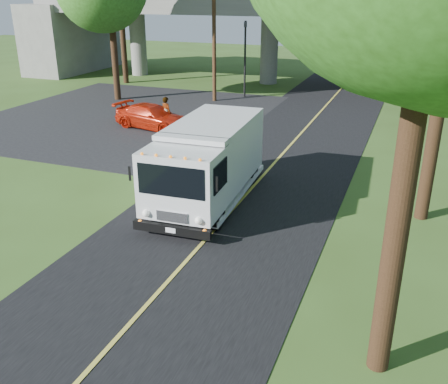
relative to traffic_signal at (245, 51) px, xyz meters
The scene contains 10 objects.
ground 26.87m from the traffic_signal, 77.01° to the right, with size 120.00×120.00×0.00m, color #344F1C.
road 17.38m from the traffic_signal, 69.44° to the right, with size 7.00×90.00×0.02m, color black.
parking_lot 9.96m from the traffic_signal, 122.01° to the right, with size 16.00×18.00×0.01m, color black.
lane_line 17.38m from the traffic_signal, 69.44° to the right, with size 0.12×90.00×0.01m, color gold.
overpass 8.59m from the traffic_signal, 45.00° to the left, with size 54.00×10.00×7.30m.
traffic_signal is the anchor object (origin of this frame).
utility_pole 2.86m from the traffic_signal, 126.87° to the right, with size 1.60×0.26×9.00m.
step_van 18.99m from the traffic_signal, 75.07° to the right, with size 2.87×6.95×2.87m.
red_sedan 10.46m from the traffic_signal, 101.27° to the right, with size 1.83×4.49×1.30m, color #B9200B.
pedestrian 10.01m from the traffic_signal, 97.43° to the right, with size 0.64×0.42×1.75m, color gray.
Camera 1 is at (5.49, -7.81, 7.27)m, focal length 40.00 mm.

